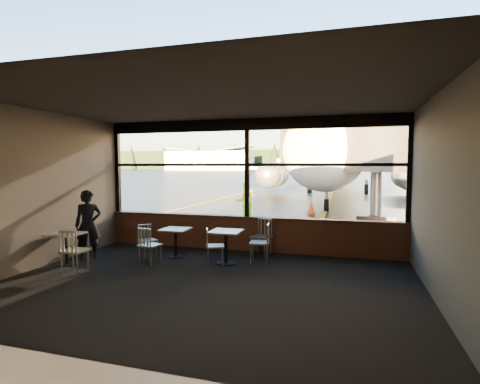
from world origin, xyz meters
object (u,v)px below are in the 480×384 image
at_px(chair_mid_w, 148,241).
at_px(cone_wing, 251,192).
at_px(ground_crew, 245,202).
at_px(chair_near_w, 215,247).
at_px(chair_near_n, 261,237).
at_px(chair_left_s, 75,251).
at_px(cone_nose, 311,208).
at_px(passenger, 88,225).
at_px(airliner, 338,126).
at_px(cafe_table_left, 66,249).
at_px(jet_bridge, 377,164).
at_px(chair_near_e, 259,243).
at_px(chair_mid_s, 150,246).
at_px(cafe_table_near, 226,247).
at_px(cafe_table_mid, 176,243).

bearing_deg(chair_mid_w, cone_wing, -138.75).
height_order(ground_crew, cone_wing, ground_crew).
distance_m(chair_near_w, chair_near_n, 1.44).
bearing_deg(chair_left_s, cone_nose, 67.36).
bearing_deg(chair_left_s, chair_near_n, 33.90).
bearing_deg(cone_wing, passenger, -86.81).
distance_m(airliner, cone_nose, 14.11).
bearing_deg(ground_crew, cafe_table_left, 41.66).
xyz_separation_m(chair_near_w, passenger, (-3.14, -0.37, 0.42)).
relative_size(airliner, ground_crew, 21.37).
bearing_deg(jet_bridge, chair_near_w, -119.00).
height_order(chair_near_e, chair_mid_s, chair_near_e).
relative_size(chair_near_e, chair_near_w, 1.10).
xyz_separation_m(cone_nose, cone_wing, (-5.47, 9.62, -0.01)).
relative_size(chair_near_e, ground_crew, 0.56).
height_order(cafe_table_near, chair_near_e, chair_near_e).
bearing_deg(airliner, cone_nose, -92.70).
relative_size(cafe_table_near, chair_near_w, 0.92).
relative_size(cafe_table_left, ground_crew, 0.44).
height_order(chair_near_w, chair_left_s, chair_left_s).
bearing_deg(chair_near_n, chair_near_w, 69.77).
bearing_deg(chair_near_e, jet_bridge, -31.31).
xyz_separation_m(airliner, cafe_table_near, (-1.76, -22.94, -5.06)).
xyz_separation_m(cafe_table_mid, cafe_table_left, (-2.09, -1.35, 0.01)).
relative_size(cafe_table_mid, cafe_table_left, 0.98).
bearing_deg(airliner, chair_near_w, -94.29).
relative_size(chair_near_n, cone_nose, 1.67).
height_order(passenger, ground_crew, passenger).
bearing_deg(cafe_table_near, ground_crew, 101.60).
relative_size(cafe_table_near, cafe_table_left, 1.05).
distance_m(airliner, ground_crew, 17.54).
height_order(chair_mid_w, ground_crew, ground_crew).
height_order(cafe_table_left, chair_near_w, chair_near_w).
distance_m(chair_near_n, cone_wing, 19.09).
bearing_deg(chair_near_w, cafe_table_left, -95.78).
height_order(chair_mid_s, cone_wing, chair_mid_s).
height_order(chair_mid_s, cone_nose, chair_mid_s).
relative_size(cafe_table_near, passenger, 0.46).
relative_size(airliner, cafe_table_near, 46.03).
relative_size(jet_bridge, cafe_table_near, 13.89).
height_order(cafe_table_left, ground_crew, ground_crew).
bearing_deg(cafe_table_near, chair_mid_w, 177.19).
distance_m(cafe_table_mid, ground_crew, 6.09).
bearing_deg(cone_nose, cafe_table_near, -95.82).
relative_size(jet_bridge, chair_left_s, 11.26).
bearing_deg(cafe_table_left, chair_near_n, 27.96).
distance_m(cafe_table_left, chair_left_s, 0.85).
bearing_deg(cone_wing, chair_near_e, -74.83).
height_order(cafe_table_near, chair_left_s, chair_left_s).
relative_size(airliner, chair_near_w, 42.17).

